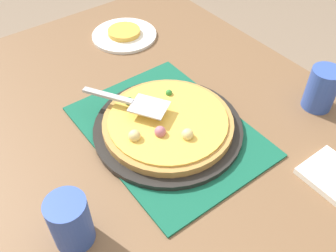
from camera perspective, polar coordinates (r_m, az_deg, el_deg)
dining_table at (r=1.04m, az=-0.00°, el=-5.03°), size 1.40×1.00×0.75m
placemat at (r=0.96m, az=-0.00°, el=-0.72°), size 0.48×0.36×0.01m
pizza_pan at (r=0.95m, az=-0.00°, el=-0.30°), size 0.38×0.38×0.01m
pizza at (r=0.94m, az=-0.08°, el=0.54°), size 0.33×0.33×0.05m
plate_far_right at (r=1.32m, az=-6.69°, el=13.63°), size 0.22×0.22×0.01m
served_slice_right at (r=1.32m, az=-6.73°, el=14.11°), size 0.11×0.11×0.02m
cup_near at (r=1.07m, az=22.44°, el=5.30°), size 0.08×0.08×0.12m
cup_far at (r=0.75m, az=-14.72°, el=-13.94°), size 0.08×0.08×0.12m
pizza_server at (r=0.94m, az=-5.57°, el=3.69°), size 0.22×0.16×0.01m
napkin_stack at (r=0.94m, az=23.74°, el=-6.83°), size 0.12×0.12×0.02m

